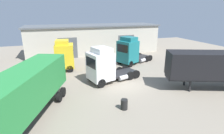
{
  "coord_description": "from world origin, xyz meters",
  "views": [
    {
      "loc": [
        -7.8,
        -16.36,
        7.78
      ],
      "look_at": [
        -1.49,
        2.08,
        1.6
      ],
      "focal_mm": 28.0,
      "sensor_mm": 36.0,
      "label": 1
    }
  ],
  "objects_px": {
    "gravel_pile": "(179,60)",
    "tractor_unit_teal": "(130,52)",
    "oil_drum": "(124,104)",
    "container_trailer_green": "(26,89)",
    "tractor_unit_yellow": "(61,56)",
    "tractor_unit_white": "(104,66)",
    "container_trailer_grey": "(216,66)"
  },
  "relations": [
    {
      "from": "tractor_unit_teal",
      "to": "gravel_pile",
      "type": "distance_m",
      "value": 7.47
    },
    {
      "from": "tractor_unit_teal",
      "to": "gravel_pile",
      "type": "relative_size",
      "value": 2.03
    },
    {
      "from": "tractor_unit_teal",
      "to": "oil_drum",
      "type": "xyz_separation_m",
      "value": [
        -5.82,
        -11.89,
        -1.56
      ]
    },
    {
      "from": "container_trailer_green",
      "to": "tractor_unit_yellow",
      "type": "relative_size",
      "value": 1.5
    },
    {
      "from": "container_trailer_green",
      "to": "tractor_unit_teal",
      "type": "relative_size",
      "value": 1.51
    },
    {
      "from": "tractor_unit_teal",
      "to": "oil_drum",
      "type": "relative_size",
      "value": 7.5
    },
    {
      "from": "container_trailer_green",
      "to": "oil_drum",
      "type": "distance_m",
      "value": 7.54
    },
    {
      "from": "container_trailer_green",
      "to": "tractor_unit_white",
      "type": "bearing_deg",
      "value": 148.93
    },
    {
      "from": "tractor_unit_teal",
      "to": "container_trailer_grey",
      "type": "bearing_deg",
      "value": 87.21
    },
    {
      "from": "tractor_unit_yellow",
      "to": "gravel_pile",
      "type": "height_order",
      "value": "tractor_unit_yellow"
    },
    {
      "from": "container_trailer_green",
      "to": "oil_drum",
      "type": "xyz_separation_m",
      "value": [
        7.2,
        -0.75,
        -2.11
      ]
    },
    {
      "from": "tractor_unit_yellow",
      "to": "container_trailer_grey",
      "type": "bearing_deg",
      "value": -31.14
    },
    {
      "from": "container_trailer_grey",
      "to": "gravel_pile",
      "type": "distance_m",
      "value": 8.45
    },
    {
      "from": "tractor_unit_white",
      "to": "oil_drum",
      "type": "relative_size",
      "value": 7.42
    },
    {
      "from": "tractor_unit_yellow",
      "to": "oil_drum",
      "type": "height_order",
      "value": "tractor_unit_yellow"
    },
    {
      "from": "container_trailer_green",
      "to": "container_trailer_grey",
      "type": "xyz_separation_m",
      "value": [
        17.58,
        0.02,
        -0.04
      ]
    },
    {
      "from": "tractor_unit_white",
      "to": "gravel_pile",
      "type": "bearing_deg",
      "value": 176.53
    },
    {
      "from": "container_trailer_green",
      "to": "tractor_unit_yellow",
      "type": "distance_m",
      "value": 11.88
    },
    {
      "from": "container_trailer_green",
      "to": "gravel_pile",
      "type": "bearing_deg",
      "value": 134.48
    },
    {
      "from": "tractor_unit_white",
      "to": "container_trailer_grey",
      "type": "height_order",
      "value": "tractor_unit_white"
    },
    {
      "from": "gravel_pile",
      "to": "tractor_unit_teal",
      "type": "bearing_deg",
      "value": 155.11
    },
    {
      "from": "tractor_unit_white",
      "to": "tractor_unit_yellow",
      "type": "bearing_deg",
      "value": -70.34
    },
    {
      "from": "tractor_unit_white",
      "to": "tractor_unit_teal",
      "type": "bearing_deg",
      "value": -150.46
    },
    {
      "from": "tractor_unit_teal",
      "to": "oil_drum",
      "type": "distance_m",
      "value": 13.33
    },
    {
      "from": "tractor_unit_teal",
      "to": "container_trailer_grey",
      "type": "relative_size",
      "value": 0.67
    },
    {
      "from": "tractor_unit_teal",
      "to": "tractor_unit_yellow",
      "type": "height_order",
      "value": "tractor_unit_teal"
    },
    {
      "from": "tractor_unit_white",
      "to": "gravel_pile",
      "type": "xyz_separation_m",
      "value": [
        12.45,
        2.63,
        -1.07
      ]
    },
    {
      "from": "gravel_pile",
      "to": "oil_drum",
      "type": "distance_m",
      "value": 15.29
    },
    {
      "from": "container_trailer_green",
      "to": "tractor_unit_teal",
      "type": "xyz_separation_m",
      "value": [
        13.02,
        11.14,
        -0.55
      ]
    },
    {
      "from": "container_trailer_grey",
      "to": "gravel_pile",
      "type": "bearing_deg",
      "value": -83.62
    },
    {
      "from": "tractor_unit_teal",
      "to": "tractor_unit_yellow",
      "type": "bearing_deg",
      "value": -27.05
    },
    {
      "from": "tractor_unit_yellow",
      "to": "tractor_unit_teal",
      "type": "bearing_deg",
      "value": 5.08
    }
  ]
}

